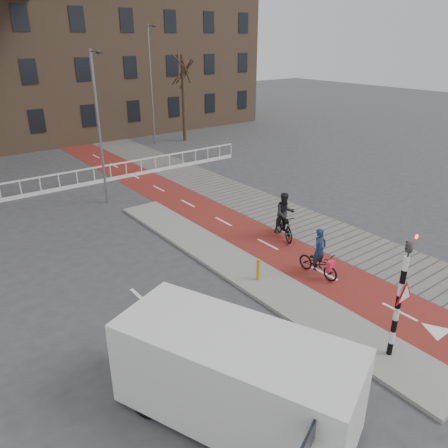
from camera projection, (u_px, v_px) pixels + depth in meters
ground at (342, 314)px, 13.37m from camera, size 120.00×120.00×0.00m
bike_lane at (199, 209)px, 21.51m from camera, size 2.50×60.00×0.01m
sidewalk at (243, 197)px, 23.07m from camera, size 3.00×60.00×0.01m
curb_island at (242, 269)px, 15.88m from camera, size 1.80×16.00×0.12m
traffic_signal at (401, 293)px, 10.77m from camera, size 0.80×0.80×3.68m
bollard at (258, 270)px, 14.90m from camera, size 0.12×0.12×0.77m
cyclist_near at (319, 260)px, 15.34m from camera, size 0.65×1.69×1.77m
cyclist_far at (284, 220)px, 18.11m from camera, size 1.23×1.91×1.99m
van at (235, 377)px, 9.26m from camera, size 3.92×5.56×2.22m
railing at (21, 193)px, 22.89m from camera, size 28.00×0.10×0.99m
tree_right at (184, 99)px, 34.55m from camera, size 0.27×0.27×6.60m
streetlight_near at (99, 131)px, 20.95m from camera, size 0.12×0.12×7.34m
streetlight_right at (151, 87)px, 33.09m from camera, size 0.12×0.12×8.66m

